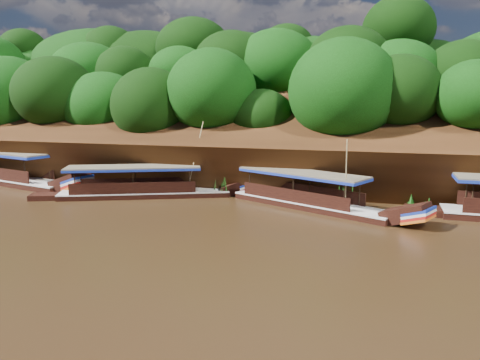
# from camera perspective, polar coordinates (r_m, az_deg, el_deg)

# --- Properties ---
(ground) EXTENTS (160.00, 160.00, 0.00)m
(ground) POSITION_cam_1_polar(r_m,az_deg,el_deg) (24.21, 6.89, -7.30)
(ground) COLOR black
(ground) RESTS_ON ground
(riverbank) EXTENTS (120.00, 30.06, 19.40)m
(riverbank) POSITION_cam_1_polar(r_m,az_deg,el_deg) (46.02, 11.36, 3.27)
(riverbank) COLOR black
(riverbank) RESTS_ON ground
(boat_1) EXTENTS (12.99, 7.61, 5.20)m
(boat_1) POSITION_cam_1_polar(r_m,az_deg,el_deg) (30.69, 9.65, -2.61)
(boat_1) COLOR black
(boat_1) RESTS_ON ground
(boat_2) EXTENTS (14.06, 7.21, 5.87)m
(boat_2) POSITION_cam_1_polar(r_m,az_deg,el_deg) (34.78, -10.27, -1.16)
(boat_2) COLOR black
(boat_2) RESTS_ON ground
(boat_3) EXTENTS (15.31, 6.10, 3.24)m
(boat_3) POSITION_cam_1_polar(r_m,az_deg,el_deg) (42.97, -25.44, 0.29)
(boat_3) COLOR black
(boat_3) RESTS_ON ground
(reeds) EXTENTS (48.23, 2.36, 2.02)m
(reeds) POSITION_cam_1_polar(r_m,az_deg,el_deg) (33.91, 2.72, -0.66)
(reeds) COLOR #1F6118
(reeds) RESTS_ON ground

